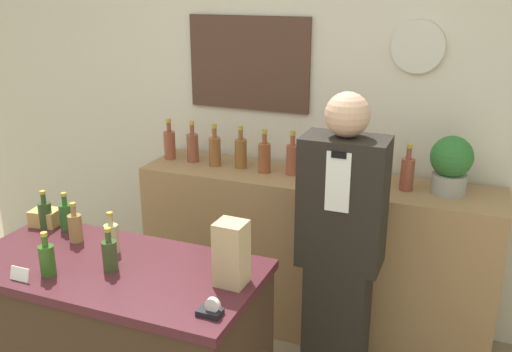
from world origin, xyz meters
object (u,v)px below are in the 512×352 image
Objects in this scene: potted_plant at (451,163)px; paper_bag at (231,253)px; tape_dispenser at (211,310)px; shopkeeper at (340,253)px.

paper_bag is (-0.73, -1.26, -0.09)m from potted_plant.
shopkeeper is at bearing 75.39° from tape_dispenser.
paper_bag is at bearing -110.86° from shopkeeper.
tape_dispenser is at bearing -84.21° from paper_bag.
potted_plant is at bearing 49.83° from shopkeeper.
potted_plant is 1.21× the size of paper_bag.
tape_dispenser is (0.02, -0.24, -0.11)m from paper_bag.
potted_plant reaches higher than paper_bag.
shopkeeper is 5.06× the size of potted_plant.
paper_bag reaches higher than tape_dispenser.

